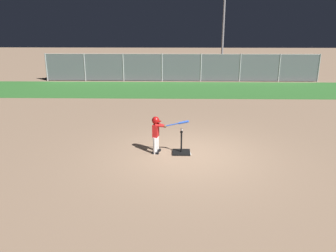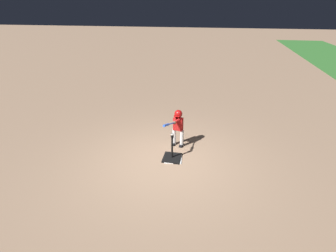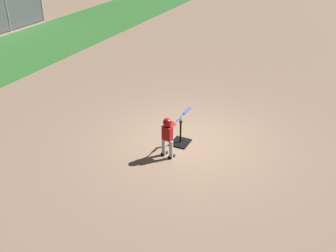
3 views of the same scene
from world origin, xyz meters
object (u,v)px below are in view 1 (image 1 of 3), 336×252
(batting_tee, at_px, (181,151))
(bleachers_far_right, at_px, (275,68))
(baseball, at_px, (182,130))
(batter_child, at_px, (157,130))
(bleachers_right_center, at_px, (73,69))
(bleachers_left_center, at_px, (184,70))

(batting_tee, relative_size, bleachers_far_right, 0.24)
(baseball, bearing_deg, batter_child, 178.04)
(batting_tee, distance_m, bleachers_far_right, 15.88)
(batting_tee, relative_size, bleachers_right_center, 0.24)
(bleachers_left_center, relative_size, bleachers_far_right, 1.18)
(bleachers_right_center, bearing_deg, baseball, -62.36)
(batting_tee, xyz_separation_m, bleachers_far_right, (6.77, 14.35, 0.55))
(bleachers_right_center, bearing_deg, batting_tee, -62.36)
(batting_tee, height_order, bleachers_left_center, bleachers_left_center)
(bleachers_far_right, bearing_deg, batter_child, -117.50)
(baseball, xyz_separation_m, bleachers_left_center, (0.40, 13.81, -0.12))
(baseball, height_order, bleachers_far_right, bleachers_far_right)
(batting_tee, bearing_deg, bleachers_far_right, 64.76)
(baseball, distance_m, bleachers_left_center, 13.82)
(batter_child, distance_m, bleachers_far_right, 16.16)
(batter_child, bearing_deg, bleachers_far_right, 62.50)
(batter_child, xyz_separation_m, bleachers_right_center, (-6.62, 13.94, -0.08))
(baseball, bearing_deg, batting_tee, 0.00)
(bleachers_right_center, distance_m, bleachers_left_center, 7.72)
(bleachers_right_center, bearing_deg, batter_child, -64.60)
(batter_child, height_order, bleachers_right_center, bleachers_right_center)
(batter_child, height_order, bleachers_left_center, bleachers_left_center)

